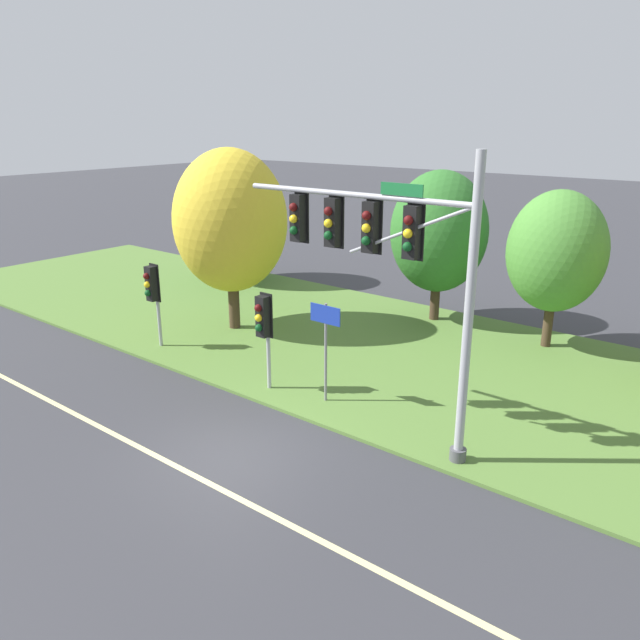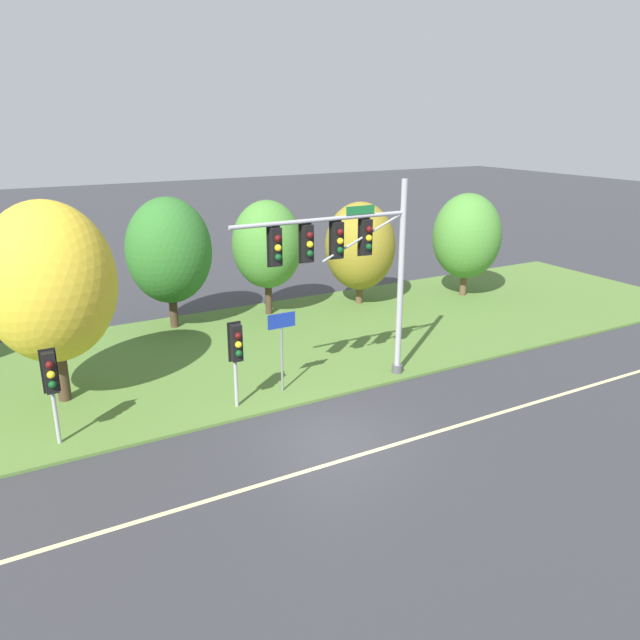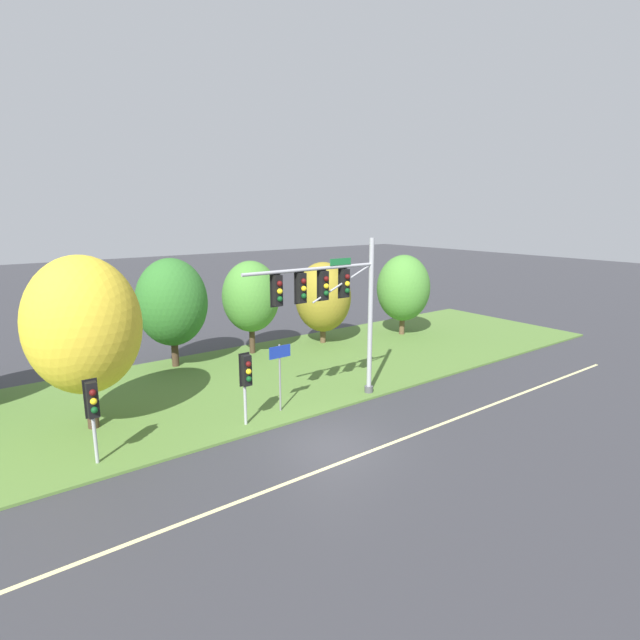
% 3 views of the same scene
% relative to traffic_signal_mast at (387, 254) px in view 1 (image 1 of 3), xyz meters
% --- Properties ---
extents(ground_plane, '(160.00, 160.00, 0.00)m').
position_rel_traffic_signal_mast_xyz_m(ground_plane, '(-2.43, -3.09, -4.82)').
color(ground_plane, '#333338').
extents(lane_stripe, '(36.00, 0.16, 0.01)m').
position_rel_traffic_signal_mast_xyz_m(lane_stripe, '(-2.43, -4.29, -4.82)').
color(lane_stripe, beige).
rests_on(lane_stripe, ground).
extents(grass_verge, '(48.00, 11.50, 0.10)m').
position_rel_traffic_signal_mast_xyz_m(grass_verge, '(-2.43, 5.16, -4.77)').
color(grass_verge, '#517533').
rests_on(grass_verge, ground).
extents(traffic_signal_mast, '(6.69, 0.49, 7.20)m').
position_rel_traffic_signal_mast_xyz_m(traffic_signal_mast, '(0.00, 0.00, 0.00)').
color(traffic_signal_mast, '#9EA0A5').
rests_on(traffic_signal_mast, grass_verge).
extents(pedestrian_signal_near_kerb, '(0.46, 0.55, 2.99)m').
position_rel_traffic_signal_mast_xyz_m(pedestrian_signal_near_kerb, '(-4.22, 0.10, -2.58)').
color(pedestrian_signal_near_kerb, '#9EA0A5').
rests_on(pedestrian_signal_near_kerb, grass_verge).
extents(pedestrian_signal_further_along, '(0.46, 0.55, 3.01)m').
position_rel_traffic_signal_mast_xyz_m(pedestrian_signal_further_along, '(-9.76, 0.36, -2.56)').
color(pedestrian_signal_further_along, '#9EA0A5').
rests_on(pedestrian_signal_further_along, grass_verge).
extents(route_sign_post, '(1.03, 0.08, 2.93)m').
position_rel_traffic_signal_mast_xyz_m(route_sign_post, '(-2.34, 0.63, -2.73)').
color(route_sign_post, slate).
rests_on(route_sign_post, grass_verge).
extents(tree_nearest_road, '(4.15, 4.15, 5.82)m').
position_rel_traffic_signal_mast_xyz_m(tree_nearest_road, '(-14.20, 9.02, -1.50)').
color(tree_nearest_road, '#4C3823').
rests_on(tree_nearest_road, grass_verge).
extents(tree_left_of_mast, '(4.24, 4.24, 6.80)m').
position_rel_traffic_signal_mast_xyz_m(tree_left_of_mast, '(-9.17, 3.62, -0.59)').
color(tree_left_of_mast, '#423021').
rests_on(tree_left_of_mast, grass_verge).
extents(tree_behind_signpost, '(3.79, 3.79, 5.94)m').
position_rel_traffic_signal_mast_xyz_m(tree_behind_signpost, '(-3.61, 9.41, -1.17)').
color(tree_behind_signpost, '#423021').
rests_on(tree_behind_signpost, grass_verge).
extents(tree_mid_verge, '(3.36, 3.36, 5.54)m').
position_rel_traffic_signal_mast_xyz_m(tree_mid_verge, '(1.05, 9.13, -1.30)').
color(tree_mid_verge, '#423021').
rests_on(tree_mid_verge, grass_verge).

